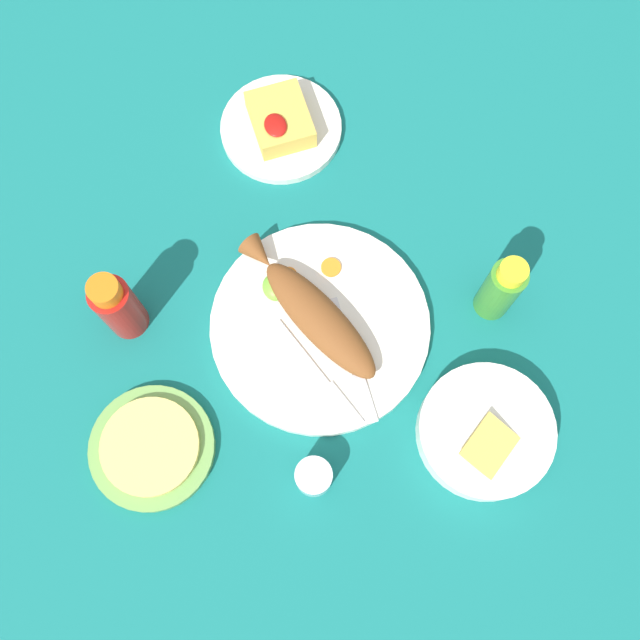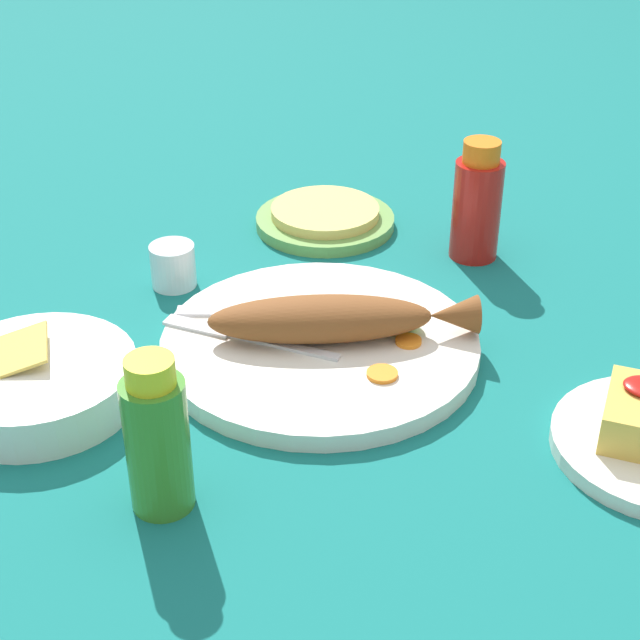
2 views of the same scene
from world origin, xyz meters
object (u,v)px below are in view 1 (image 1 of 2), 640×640
Objects in this scene: fork_far at (323,380)px; salt_cup at (314,477)px; fork_near at (355,368)px; side_plate_fries at (281,129)px; fried_fish at (313,312)px; hot_sauce_bottle_red at (118,306)px; hot_sauce_bottle_green at (501,289)px; tortilla_plate at (152,448)px; guacamole_bowl at (485,431)px; main_plate at (320,326)px.

salt_cup is at bearing -43.29° from fork_far.
salt_cup is (0.12, -0.10, 0.00)m from fork_near.
fork_far is 0.95× the size of side_plate_fries.
side_plate_fries is (-0.31, 0.05, -0.03)m from fried_fish.
hot_sauce_bottle_green is (0.13, 0.50, -0.00)m from hot_sauce_bottle_red.
hot_sauce_bottle_green is 0.80× the size of tortilla_plate.
side_plate_fries is at bearing -150.58° from hot_sauce_bottle_green.
hot_sauce_bottle_red is at bearing -131.53° from fried_fish.
guacamole_bowl reaches higher than tortilla_plate.
fork_near is at bearing -1.84° from side_plate_fries.
fried_fish is at bearing -156.09° from main_plate.
fork_near is 0.99× the size of side_plate_fries.
hot_sauce_bottle_green reaches higher than salt_cup.
fried_fish reaches higher than fork_far.
side_plate_fries is at bearing 128.14° from hot_sauce_bottle_red.
fork_near is 1.09× the size of tortilla_plate.
tortilla_plate is (0.11, -0.26, -0.03)m from fried_fish.
fork_far is at bearing 156.93° from salt_cup.
side_plate_fries is at bearing -166.88° from guacamole_bowl.
fried_fish is 0.10m from fork_near.
hot_sauce_bottle_green reaches higher than main_plate.
fork_far is 0.98× the size of guacamole_bowl.
guacamole_bowl is (0.30, 0.42, -0.04)m from hot_sauce_bottle_red.
fork_far reaches higher than main_plate.
salt_cup is at bearing -41.17° from fried_fish.
guacamole_bowl is (0.13, 0.19, 0.00)m from fork_far.
fork_far reaches higher than side_plate_fries.
hot_sauce_bottle_green reaches higher than fork_far.
guacamole_bowl reaches higher than main_plate.
tortilla_plate is (-0.10, -0.20, -0.01)m from salt_cup.
tortilla_plate is at bearing -70.58° from main_plate.
side_plate_fries is 1.04× the size of guacamole_bowl.
hot_sauce_bottle_red is (-0.17, -0.24, 0.05)m from fork_far.
fork_far is at bearing -84.75° from fork_near.
side_plate_fries is at bearing 179.76° from fork_near.
fork_near is (0.07, 0.03, 0.01)m from main_plate.
main_plate is at bearing 160.15° from salt_cup.
main_plate is 1.20× the size of fried_fish.
fried_fish is 0.22m from salt_cup.
fried_fish is 1.85× the size of hot_sauce_bottle_red.
fork_far is (0.08, -0.02, 0.01)m from main_plate.
hot_sauce_bottle_red is at bearing -125.80° from guacamole_bowl.
fork_far is 0.13m from salt_cup.
fork_near is 0.19m from guacamole_bowl.
fried_fish is at bearing 162.74° from salt_cup.
hot_sauce_bottle_red reaches higher than salt_cup.
hot_sauce_bottle_red is 0.83× the size of tortilla_plate.
fork_near is 0.16m from salt_cup.
tortilla_plate is (0.09, -0.27, -0.00)m from main_plate.
main_plate is 2.22× the size of hot_sauce_bottle_red.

